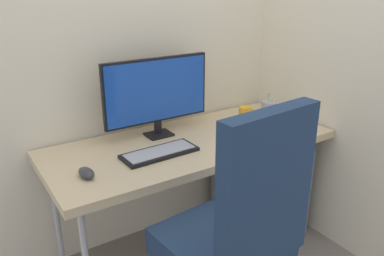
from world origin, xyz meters
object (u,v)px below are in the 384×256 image
at_px(office_chair, 236,232).
at_px(keyboard, 160,153).
at_px(coffee_mug, 245,114).
at_px(mouse, 86,173).
at_px(pen_holder, 268,110).
at_px(notebook, 259,132).
at_px(monitor, 157,92).
at_px(filing_cabinet, 259,185).

bearing_deg(office_chair, keyboard, 90.83).
xyz_separation_m(office_chair, coffee_mug, (0.66, 0.74, 0.15)).
distance_m(office_chair, coffee_mug, 1.01).
distance_m(mouse, pen_holder, 1.23).
distance_m(pen_holder, notebook, 0.30).
height_order(monitor, pen_holder, monitor).
bearing_deg(notebook, keyboard, -169.35).
bearing_deg(pen_holder, coffee_mug, 171.16).
relative_size(filing_cabinet, coffee_mug, 5.28).
distance_m(office_chair, notebook, 0.81).
xyz_separation_m(pen_holder, coffee_mug, (-0.17, 0.03, -0.01)).
bearing_deg(mouse, keyboard, -1.31).
relative_size(mouse, pen_holder, 0.66).
bearing_deg(office_chair, mouse, 125.08).
bearing_deg(notebook, office_chair, -120.81).
bearing_deg(coffee_mug, notebook, -108.42).
bearing_deg(mouse, pen_holder, 0.16).
relative_size(monitor, pen_holder, 3.85).
bearing_deg(keyboard, filing_cabinet, 4.63).
xyz_separation_m(keyboard, mouse, (-0.39, -0.04, 0.01)).
distance_m(notebook, coffee_mug, 0.22).
bearing_deg(notebook, mouse, -164.69).
relative_size(office_chair, filing_cabinet, 1.96).
relative_size(office_chair, keyboard, 2.95).
height_order(filing_cabinet, coffee_mug, coffee_mug).
bearing_deg(mouse, coffee_mug, 2.65).
bearing_deg(coffee_mug, keyboard, -168.13).
distance_m(pen_holder, coffee_mug, 0.17).
bearing_deg(notebook, filing_cabinet, 57.24).
height_order(mouse, pen_holder, pen_holder).
bearing_deg(monitor, notebook, -32.01).
height_order(filing_cabinet, pen_holder, pen_holder).
bearing_deg(office_chair, notebook, 42.31).
bearing_deg(monitor, pen_holder, -9.59).
bearing_deg(filing_cabinet, pen_holder, 31.61).
distance_m(mouse, notebook, 0.99).
height_order(notebook, coffee_mug, coffee_mug).
bearing_deg(pen_holder, notebook, -142.66).
height_order(office_chair, keyboard, office_chair).
bearing_deg(mouse, notebook, -8.53).
relative_size(office_chair, pen_holder, 7.20).
height_order(pen_holder, notebook, pen_holder).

